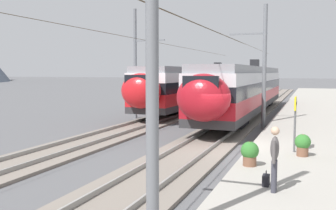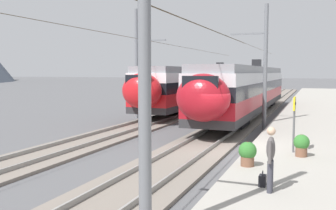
{
  "view_description": "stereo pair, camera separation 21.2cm",
  "coord_description": "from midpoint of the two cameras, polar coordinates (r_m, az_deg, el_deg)",
  "views": [
    {
      "loc": [
        -15.86,
        -3.28,
        3.47
      ],
      "look_at": [
        2.1,
        3.58,
        1.78
      ],
      "focal_mm": 40.24,
      "sensor_mm": 36.0,
      "label": 1
    },
    {
      "loc": [
        -15.79,
        -3.47,
        3.47
      ],
      "look_at": [
        2.1,
        3.58,
        1.78
      ],
      "focal_mm": 40.24,
      "sensor_mm": 36.0,
      "label": 2
    }
  ],
  "objects": [
    {
      "name": "passenger_walking",
      "position": [
        10.03,
        15.88,
        -7.42
      ],
      "size": [
        0.53,
        0.22,
        1.69
      ],
      "color": "#383842",
      "rests_on": "platform_slab"
    },
    {
      "name": "potted_plant_by_shelter",
      "position": [
        14.61,
        19.96,
        -5.56
      ],
      "size": [
        0.57,
        0.57,
        0.81
      ],
      "color": "brown",
      "rests_on": "platform_slab"
    },
    {
      "name": "potted_plant_platform_edge",
      "position": [
        12.67,
        12.43,
        -7.02
      ],
      "size": [
        0.59,
        0.59,
        0.81
      ],
      "color": "brown",
      "rests_on": "platform_slab"
    },
    {
      "name": "track_far",
      "position": [
        19.13,
        -11.14,
        -5.31
      ],
      "size": [
        120.0,
        3.0,
        0.28
      ],
      "color": "slate",
      "rests_on": "ground"
    },
    {
      "name": "handbag_near_sign",
      "position": [
        15.84,
        19.79,
        -5.95
      ],
      "size": [
        0.32,
        0.18,
        0.39
      ],
      "color": "maroon",
      "rests_on": "platform_slab"
    },
    {
      "name": "catenary_mast_mid",
      "position": [
        23.56,
        14.43,
        6.03
      ],
      "size": [
        42.69,
        2.29,
        7.51
      ],
      "color": "slate",
      "rests_on": "ground"
    },
    {
      "name": "track_near",
      "position": [
        16.88,
        4.63,
        -6.61
      ],
      "size": [
        120.0,
        3.0,
        0.28
      ],
      "color": "slate",
      "rests_on": "ground"
    },
    {
      "name": "train_near_platform",
      "position": [
        29.57,
        12.2,
        2.5
      ],
      "size": [
        26.09,
        2.85,
        4.27
      ],
      "color": "#2D2D30",
      "rests_on": "track_near"
    },
    {
      "name": "platform_sign",
      "position": [
        15.11,
        18.97,
        -0.98
      ],
      "size": [
        0.7,
        0.08,
        2.13
      ],
      "color": "#59595B",
      "rests_on": "platform_slab"
    },
    {
      "name": "catenary_mast_far_side",
      "position": [
        28.13,
        -4.28,
        6.5
      ],
      "size": [
        42.69,
        2.49,
        8.09
      ],
      "color": "slate",
      "rests_on": "ground"
    },
    {
      "name": "train_far_track",
      "position": [
        38.5,
        6.17,
        3.16
      ],
      "size": [
        32.54,
        2.93,
        4.27
      ],
      "color": "#2D2D30",
      "rests_on": "track_far"
    },
    {
      "name": "handbag_beside_passenger",
      "position": [
        10.7,
        14.68,
        -10.98
      ],
      "size": [
        0.32,
        0.18,
        0.42
      ],
      "color": "black",
      "rests_on": "platform_slab"
    },
    {
      "name": "catenary_mast_west",
      "position": [
        6.91,
        -3.77,
        11.53
      ],
      "size": [
        42.69,
        2.29,
        8.23
      ],
      "color": "slate",
      "rests_on": "ground"
    },
    {
      "name": "ground_plane",
      "position": [
        16.55,
        9.34,
        -7.14
      ],
      "size": [
        400.0,
        400.0,
        0.0
      ],
      "primitive_type": "plane",
      "color": "#565659"
    }
  ]
}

